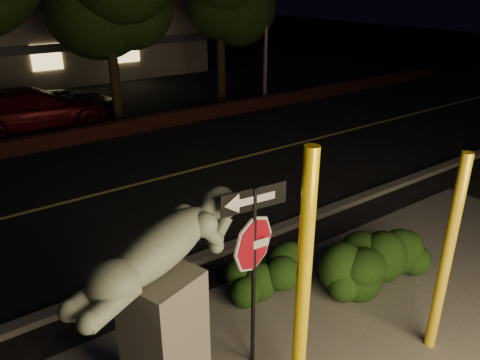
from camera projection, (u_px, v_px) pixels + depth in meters
name	position (u px, v px, depth m)	size (l,w,h in m)	color
ground	(78.00, 157.00, 14.26)	(90.00, 90.00, 0.00)	black
road	(116.00, 190.00, 12.03)	(80.00, 8.00, 0.01)	black
lane_marking	(116.00, 189.00, 12.02)	(80.00, 0.12, 0.01)	#ADA345
curb	(198.00, 259.00, 8.95)	(80.00, 0.25, 0.12)	#4C4944
brick_wall	(64.00, 138.00, 15.13)	(40.00, 0.35, 0.50)	#431915
parking_lot	(23.00, 109.00, 19.47)	(40.00, 12.00, 0.01)	black
yellow_pole_left	(303.00, 288.00, 5.38)	(0.17, 0.17, 3.45)	yellow
yellow_pole_right	(447.00, 258.00, 6.33)	(0.15, 0.15, 3.03)	yellow
signpost	(254.00, 245.00, 5.87)	(0.91, 0.14, 2.70)	black
sculpture	(164.00, 298.00, 5.36)	(2.45, 1.33, 2.64)	#4C4944
hedge_center	(269.00, 269.00, 7.97)	(1.73, 0.81, 0.90)	black
hedge_right	(348.00, 264.00, 7.92)	(1.68, 0.90, 1.10)	black
hedge_far_right	(390.00, 247.00, 8.43)	(1.58, 0.99, 1.10)	black
parked_car_darkred	(34.00, 110.00, 16.52)	(2.12, 5.22, 1.51)	#45070D
parked_car_dark	(66.00, 106.00, 17.59)	(1.99, 4.31, 1.20)	black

